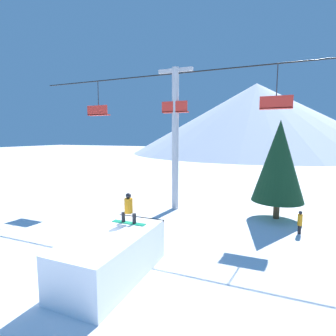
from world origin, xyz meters
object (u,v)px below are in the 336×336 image
(snowboarder, at_px, (129,209))
(pine_tree_near, at_px, (279,161))
(snow_ramp, at_px, (112,256))
(distant_skier, at_px, (300,221))

(snowboarder, relative_size, pine_tree_near, 0.24)
(snow_ramp, relative_size, pine_tree_near, 0.74)
(pine_tree_near, height_order, distant_skier, pine_tree_near)
(snowboarder, xyz_separation_m, pine_tree_near, (5.52, 8.35, 1.37))
(snowboarder, bearing_deg, distant_skier, 42.08)
(snowboarder, bearing_deg, snow_ramp, -86.62)
(snow_ramp, bearing_deg, distant_skier, 48.05)
(snowboarder, xyz_separation_m, distant_skier, (6.66, 6.01, -1.54))
(snow_ramp, distance_m, pine_tree_near, 11.43)
(snowboarder, relative_size, distant_skier, 1.17)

